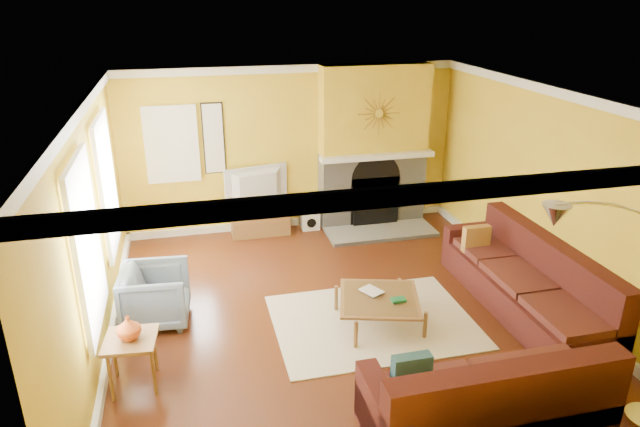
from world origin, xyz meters
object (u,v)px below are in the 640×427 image
object	(u,v)px
sectional_sofa	(461,304)
media_console	(260,219)
coffee_table	(379,310)
side_table	(133,362)
arc_lamp	(612,325)
armchair	(156,295)

from	to	relation	value
sectional_sofa	media_console	world-z (taller)	sectional_sofa
coffee_table	side_table	distance (m)	2.85
sectional_sofa	arc_lamp	size ratio (longest dim) A/B	1.61
coffee_table	side_table	world-z (taller)	side_table
coffee_table	arc_lamp	bearing A→B (deg)	-59.87
side_table	arc_lamp	distance (m)	4.50
media_console	arc_lamp	distance (m)	5.84
armchair	side_table	distance (m)	1.22
sectional_sofa	arc_lamp	xyz separation A→B (m)	(0.48, -1.70, 0.70)
sectional_sofa	side_table	world-z (taller)	sectional_sofa
side_table	sectional_sofa	bearing A→B (deg)	-0.00
sectional_sofa	media_console	distance (m)	4.03
sectional_sofa	armchair	size ratio (longest dim) A/B	4.70
sectional_sofa	armchair	distance (m)	3.61
sectional_sofa	coffee_table	size ratio (longest dim) A/B	3.97
armchair	arc_lamp	distance (m)	4.91
media_console	side_table	distance (m)	4.02
sectional_sofa	armchair	xyz separation A→B (m)	(-3.40, 1.20, -0.09)
sectional_sofa	media_console	bearing A→B (deg)	116.57
media_console	side_table	world-z (taller)	side_table
arc_lamp	sectional_sofa	bearing A→B (deg)	105.66
coffee_table	media_console	distance (m)	3.26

